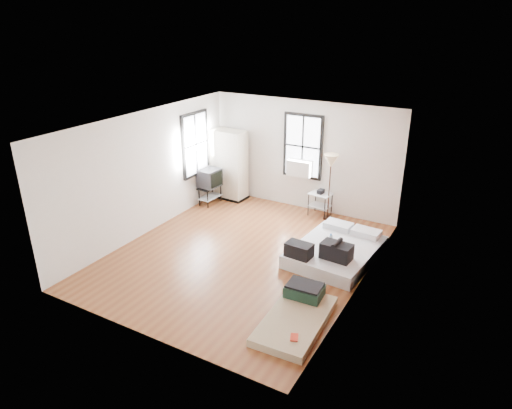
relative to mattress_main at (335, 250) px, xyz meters
The scene contains 8 objects.
ground 1.94m from the mattress_main, 154.63° to the right, with size 6.00×6.00×0.00m, color brown.
room_shell 2.22m from the mattress_main, 162.94° to the right, with size 5.02×6.02×2.80m.
mattress_main is the anchor object (origin of this frame).
mattress_bare 2.26m from the mattress_main, 85.45° to the right, with size 0.99×1.76×0.37m.
wardrobe 4.23m from the mattress_main, 154.02° to the left, with size 0.99×0.60×1.89m.
side_table 2.21m from the mattress_main, 120.32° to the left, with size 0.58×0.49×0.69m.
floor_lamp 2.36m from the mattress_main, 115.44° to the left, with size 0.35×0.35×1.64m.
tv_stand 4.16m from the mattress_main, 163.27° to the left, with size 0.51×0.70×0.96m.
Camera 1 is at (4.41, -7.25, 4.70)m, focal length 32.00 mm.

